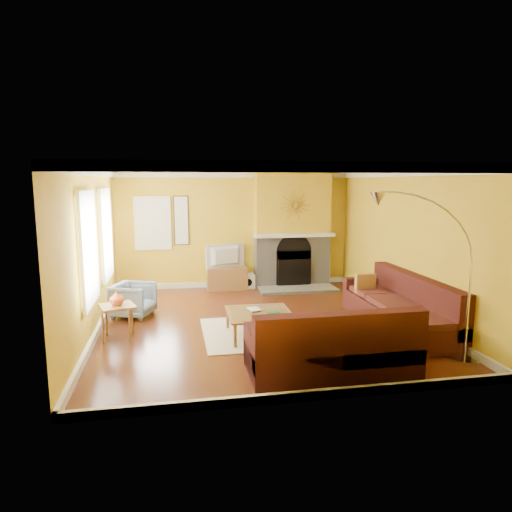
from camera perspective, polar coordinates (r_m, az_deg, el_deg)
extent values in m
cube|color=#602B14|center=(8.21, 0.30, -8.42)|extent=(5.50, 6.00, 0.02)
cube|color=white|center=(7.83, 0.31, 10.91)|extent=(5.50, 6.00, 0.02)
cube|color=gold|center=(10.86, -2.67, 3.26)|extent=(5.50, 0.02, 2.70)
cube|color=gold|center=(5.03, 6.74, -3.85)|extent=(5.50, 0.02, 2.70)
cube|color=gold|center=(7.88, -19.83, 0.43)|extent=(0.02, 6.00, 2.70)
cube|color=gold|center=(8.84, 18.17, 1.43)|extent=(0.02, 6.00, 2.70)
cube|color=white|center=(9.13, -18.34, 2.60)|extent=(0.06, 1.22, 1.72)
cube|color=white|center=(7.26, -20.33, 0.89)|extent=(0.06, 1.22, 1.72)
cube|color=white|center=(10.70, -12.80, 4.02)|extent=(0.82, 0.06, 1.22)
cube|color=white|center=(10.69, -9.32, 4.40)|extent=(0.34, 0.04, 1.14)
cube|color=white|center=(10.70, 4.86, 2.60)|extent=(1.92, 0.22, 0.08)
cube|color=gray|center=(10.61, 5.21, -4.15)|extent=(1.80, 0.70, 0.06)
cube|color=beige|center=(7.76, 2.42, -9.36)|extent=(2.40, 1.80, 0.02)
cube|color=olive|center=(10.68, -3.64, -2.81)|extent=(0.92, 0.41, 0.51)
imported|color=black|center=(10.58, -3.67, -0.02)|extent=(0.95, 0.38, 0.55)
cube|color=white|center=(10.81, -1.11, -3.13)|extent=(0.33, 0.33, 0.33)
imported|color=slate|center=(8.80, -15.08, -5.33)|extent=(0.88, 0.87, 0.63)
imported|color=#D8591E|center=(7.56, -17.02, -5.03)|extent=(0.28, 0.28, 0.23)
imported|color=white|center=(7.49, -0.88, -6.76)|extent=(0.24, 0.28, 0.02)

